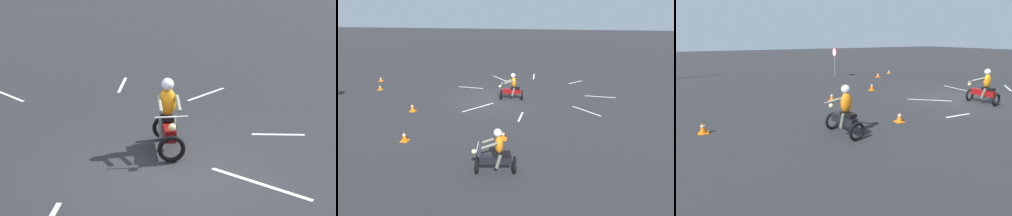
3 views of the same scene
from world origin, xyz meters
TOP-DOWN VIEW (x-y plane):
  - ground_plane at (0.00, 0.00)m, footprint 120.00×120.00m
  - motorcycle_rider_foreground at (-1.21, -0.23)m, footprint 1.54×0.76m
  - lane_stripe_ne at (0.52, 1.49)m, footprint 1.46×1.71m
  - lane_stripe_n at (-2.02, 2.52)m, footprint 0.19×1.29m
  - lane_stripe_nw at (-5.54, 1.14)m, footprint 1.42×1.35m
  - lane_stripe_w at (-6.74, -1.60)m, footprint 1.89×0.23m
  - lane_stripe_sw at (-5.49, -4.99)m, footprint 1.16×1.13m

SIDE VIEW (x-z plane):
  - ground_plane at x=0.00m, z-range 0.00..0.00m
  - lane_stripe_ne at x=0.52m, z-range 0.00..0.01m
  - lane_stripe_n at x=-2.02m, z-range 0.00..0.01m
  - lane_stripe_nw at x=-5.54m, z-range 0.00..0.01m
  - lane_stripe_w at x=-6.74m, z-range 0.00..0.01m
  - lane_stripe_sw at x=-5.49m, z-range 0.00..0.01m
  - motorcycle_rider_foreground at x=-1.21m, z-range -0.10..1.56m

